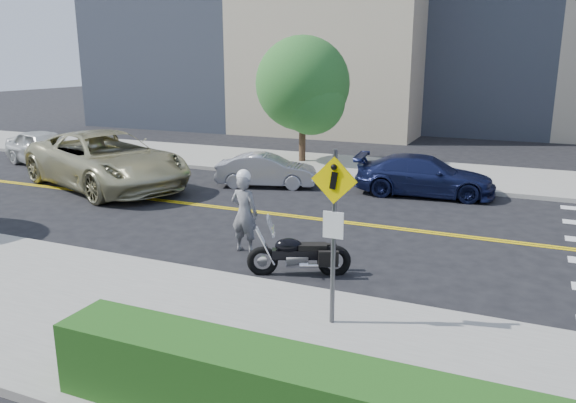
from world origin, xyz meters
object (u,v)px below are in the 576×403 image
at_px(parked_car_silver, 266,170).
at_px(motorcycle, 299,246).
at_px(pedestrian_sign, 334,221).
at_px(motorcyclist, 244,211).
at_px(parked_car_blue, 424,176).
at_px(suv, 106,160).
at_px(parked_car_white, 45,148).

bearing_deg(parked_car_silver, motorcycle, -166.19).
xyz_separation_m(pedestrian_sign, parked_car_silver, (-5.83, 9.57, -1.37)).
bearing_deg(parked_car_silver, motorcyclist, -175.17).
height_order(motorcyclist, motorcycle, motorcyclist).
bearing_deg(parked_car_blue, motorcycle, 166.39).
bearing_deg(pedestrian_sign, parked_car_blue, 91.93).
xyz_separation_m(pedestrian_sign, parked_car_blue, (-0.35, 10.51, -1.29)).
bearing_deg(motorcycle, parked_car_blue, 58.58).
bearing_deg(suv, parked_car_silver, -44.07).
relative_size(pedestrian_sign, parked_car_white, 0.67).
distance_m(parked_car_silver, parked_car_blue, 5.56).
bearing_deg(parked_car_silver, suv, 98.42).
xyz_separation_m(pedestrian_sign, suv, (-11.02, 7.16, -0.96)).
bearing_deg(pedestrian_sign, suv, 147.01).
height_order(pedestrian_sign, parked_car_silver, pedestrian_sign).
height_order(suv, parked_car_blue, suv).
bearing_deg(motorcyclist, motorcycle, 155.55).
height_order(suv, parked_car_silver, suv).
xyz_separation_m(parked_car_white, parked_car_silver, (10.51, 0.17, -0.18)).
bearing_deg(parked_car_silver, parked_car_white, 74.36).
bearing_deg(pedestrian_sign, parked_car_silver, 121.36).
bearing_deg(parked_car_white, motorcyclist, -99.29).
height_order(motorcyclist, parked_car_blue, motorcyclist).
relative_size(motorcyclist, parked_car_blue, 0.44).
relative_size(pedestrian_sign, motorcycle, 1.39).
xyz_separation_m(motorcycle, suv, (-9.54, 5.00, 0.34)).
relative_size(motorcyclist, suv, 0.28).
relative_size(parked_car_silver, parked_car_blue, 0.77).
xyz_separation_m(motorcyclist, parked_car_blue, (2.91, 7.49, -0.33)).
xyz_separation_m(motorcycle, parked_car_silver, (-4.35, 7.42, -0.07)).
relative_size(motorcycle, suv, 0.30).
distance_m(pedestrian_sign, parked_car_white, 18.90).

